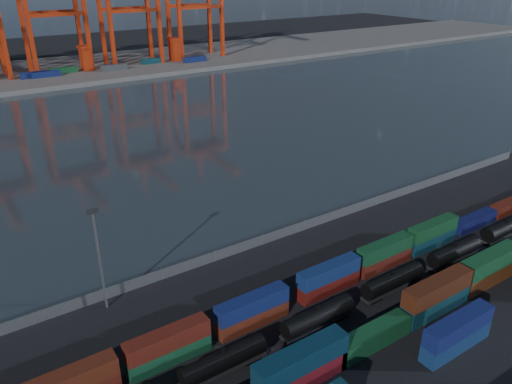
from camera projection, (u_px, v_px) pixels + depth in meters
ground at (373, 328)px, 71.35m from camera, size 700.00×700.00×0.00m
harbor_water at (117, 136)px, 150.40m from camera, size 700.00×700.00×0.00m
far_quay at (37, 74)px, 229.03m from camera, size 700.00×70.00×2.00m
container_row_south at (457, 336)px, 66.93m from camera, size 139.47×2.43×5.17m
container_row_mid at (431, 303)px, 73.44m from camera, size 142.15×2.65×5.65m
container_row_north at (282, 299)px, 73.77m from camera, size 141.67×2.32×4.94m
tanker_string at (318, 317)px, 70.74m from camera, size 136.17×2.61×3.74m
waterfront_fence at (262, 240)px, 92.01m from camera, size 160.12×0.12×2.20m
yard_light_mast at (99, 255)px, 71.81m from camera, size 1.60×0.40×16.60m
quay_containers at (17, 77)px, 211.55m from camera, size 172.58×10.99×2.60m
straddle_carriers at (34, 62)px, 217.37m from camera, size 140.00×7.00×11.10m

